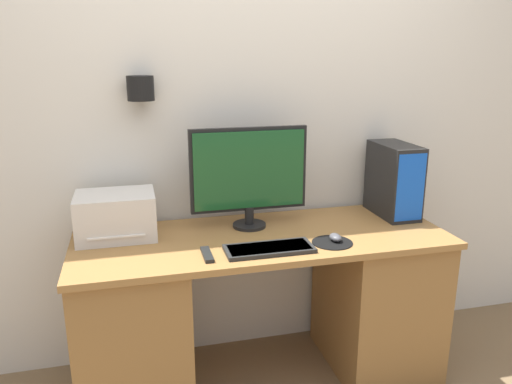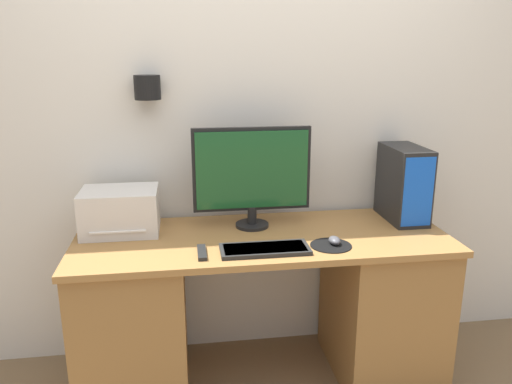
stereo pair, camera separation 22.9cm
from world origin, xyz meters
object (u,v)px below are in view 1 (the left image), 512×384
Objects in this scene: monitor at (249,173)px; computer_tower at (394,180)px; remote_control at (207,255)px; keyboard at (269,249)px; mouse at (335,237)px; printer at (116,216)px.

monitor is 0.79m from computer_tower.
computer_tower is 1.11m from remote_control.
mouse reaches higher than keyboard.
monitor is 1.51× the size of computer_tower.
computer_tower is 1.42m from printer.
keyboard is at bearing -157.07° from computer_tower.
mouse is at bearing 5.22° from keyboard.
keyboard is at bearing -1.27° from remote_control.
computer_tower reaches higher than printer.
printer is (-0.97, 0.31, 0.08)m from mouse.
mouse reaches higher than remote_control.
keyboard is 5.00× the size of mouse.
mouse is at bearing -41.94° from monitor.
monitor is 0.49m from remote_control.
monitor is 1.60× the size of printer.
keyboard is (0.01, -0.33, -0.26)m from monitor.
monitor reaches higher than computer_tower.
keyboard is 1.02× the size of computer_tower.
computer_tower is at bearing 22.93° from keyboard.
keyboard is 1.09× the size of printer.
computer_tower reaches higher than keyboard.
keyboard is 2.49× the size of remote_control.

